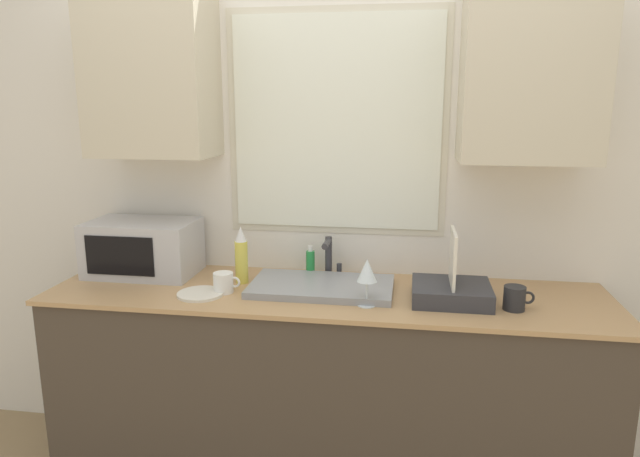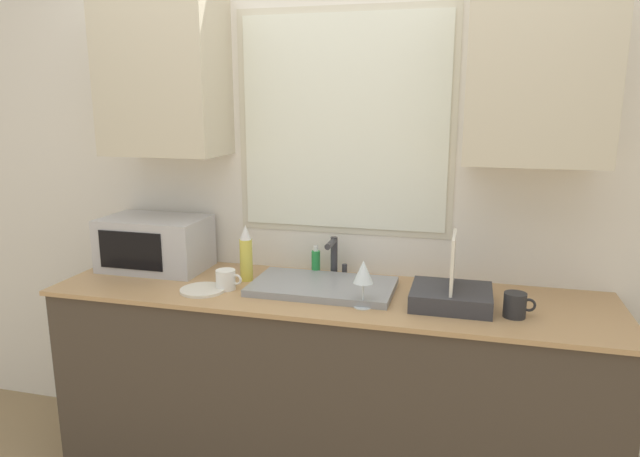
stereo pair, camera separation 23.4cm
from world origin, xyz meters
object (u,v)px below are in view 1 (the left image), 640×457
object	(u,v)px
soap_bottle	(310,263)
mug_near_sink	(224,283)
faucet	(329,254)
microwave	(143,248)
wine_glass	(367,272)
spray_bottle	(241,256)
dish_rack	(451,290)

from	to	relation	value
soap_bottle	mug_near_sink	world-z (taller)	soap_bottle
faucet	microwave	world-z (taller)	microwave
wine_glass	mug_near_sink	bearing A→B (deg)	174.01
soap_bottle	mug_near_sink	distance (m)	0.43
spray_bottle	microwave	bearing A→B (deg)	173.02
soap_bottle	mug_near_sink	bearing A→B (deg)	-138.30
dish_rack	wine_glass	distance (m)	0.36
mug_near_sink	soap_bottle	bearing A→B (deg)	41.70
soap_bottle	mug_near_sink	xyz separation A→B (m)	(-0.32, -0.29, -0.02)
faucet	mug_near_sink	distance (m)	0.50
soap_bottle	dish_rack	bearing A→B (deg)	-21.30
microwave	soap_bottle	world-z (taller)	microwave
dish_rack	wine_glass	world-z (taller)	dish_rack
soap_bottle	wine_glass	distance (m)	0.46
dish_rack	wine_glass	xyz separation A→B (m)	(-0.33, -0.11, 0.09)
dish_rack	soap_bottle	bearing A→B (deg)	158.70
microwave	spray_bottle	xyz separation A→B (m)	(0.49, -0.06, -0.00)
dish_rack	soap_bottle	xyz separation A→B (m)	(-0.62, 0.24, 0.02)
faucet	dish_rack	bearing A→B (deg)	-24.43
faucet	dish_rack	xyz separation A→B (m)	(0.53, -0.24, -0.06)
faucet	microwave	distance (m)	0.87
microwave	dish_rack	distance (m)	1.41
soap_bottle	faucet	bearing A→B (deg)	0.22
microwave	dish_rack	size ratio (longest dim) A/B	1.56
faucet	microwave	size ratio (longest dim) A/B	0.38
faucet	soap_bottle	xyz separation A→B (m)	(-0.09, -0.00, -0.04)
soap_bottle	mug_near_sink	size ratio (longest dim) A/B	1.23
spray_bottle	soap_bottle	bearing A→B (deg)	27.15
faucet	dish_rack	world-z (taller)	dish_rack
dish_rack	soap_bottle	size ratio (longest dim) A/B	2.19
wine_glass	spray_bottle	bearing A→B (deg)	160.32
spray_bottle	dish_rack	bearing A→B (deg)	-6.07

